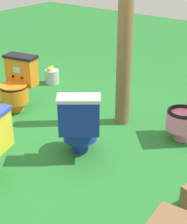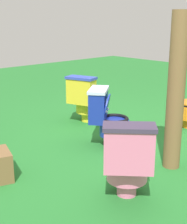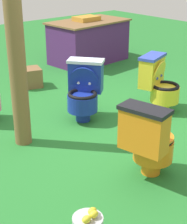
{
  "view_description": "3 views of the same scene",
  "coord_description": "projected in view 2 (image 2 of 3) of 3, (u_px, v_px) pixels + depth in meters",
  "views": [
    {
      "loc": [
        2.76,
        2.53,
        2.16
      ],
      "look_at": [
        -0.24,
        0.2,
        0.33
      ],
      "focal_mm": 59.4,
      "sensor_mm": 36.0,
      "label": 1
    },
    {
      "loc": [
        -2.63,
        3.12,
        1.57
      ],
      "look_at": [
        0.35,
        0.33,
        0.4
      ],
      "focal_mm": 53.37,
      "sensor_mm": 36.0,
      "label": 2
    },
    {
      "loc": [
        -2.54,
        -2.99,
        1.91
      ],
      "look_at": [
        -0.18,
        -0.24,
        0.34
      ],
      "focal_mm": 59.17,
      "sensor_mm": 36.0,
      "label": 3
    }
  ],
  "objects": [
    {
      "name": "toilet_yellow",
      "position": [
        85.0,
        99.0,
        5.03
      ],
      "size": [
        0.54,
        0.59,
        0.73
      ],
      "rotation": [
        0.0,
        0.0,
        3.46
      ],
      "color": "yellow",
      "rests_on": "ground"
    },
    {
      "name": "toilet_pink",
      "position": [
        128.0,
        160.0,
        2.88
      ],
      "size": [
        0.63,
        0.63,
        0.73
      ],
      "rotation": [
        0.0,
        0.0,
        3.9
      ],
      "color": "pink",
      "rests_on": "ground"
    },
    {
      "name": "ground",
      "position": [
        130.0,
        142.0,
        4.33
      ],
      "size": [
        14.0,
        14.0,
        0.0
      ],
      "primitive_type": "plane",
      "color": "#26752D"
    },
    {
      "name": "toilet_blue",
      "position": [
        107.0,
        117.0,
        4.12
      ],
      "size": [
        0.64,
        0.62,
        0.73
      ],
      "rotation": [
        0.0,
        0.0,
        2.23
      ],
      "color": "#192D9E",
      "rests_on": "ground"
    },
    {
      "name": "wooden_post",
      "position": [
        176.0,
        93.0,
        3.4
      ],
      "size": [
        0.18,
        0.18,
        1.63
      ],
      "primitive_type": "cylinder",
      "color": "brown",
      "rests_on": "ground"
    }
  ]
}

